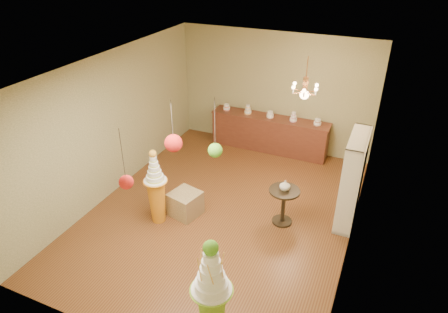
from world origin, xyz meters
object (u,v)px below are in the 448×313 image
at_px(pedestal_green, 212,302).
at_px(sideboard, 269,133).
at_px(pedestal_orange, 157,195).
at_px(round_table, 284,202).

relative_size(pedestal_green, sideboard, 0.57).
distance_m(pedestal_orange, round_table, 2.43).
relative_size(pedestal_green, pedestal_orange, 1.11).
bearing_deg(sideboard, pedestal_green, -79.51).
height_order(pedestal_green, sideboard, pedestal_green).
xyz_separation_m(sideboard, round_table, (1.21, -2.81, 0.01)).
bearing_deg(round_table, pedestal_green, -93.04).
bearing_deg(sideboard, round_table, -66.73).
relative_size(sideboard, round_table, 4.03).
bearing_deg(pedestal_orange, sideboard, 74.42).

